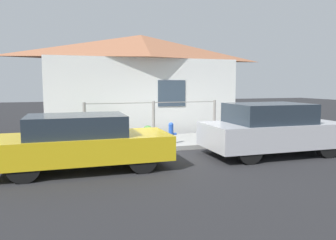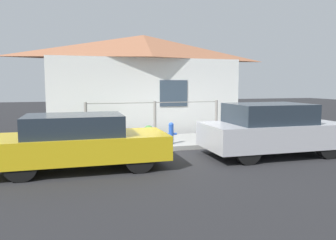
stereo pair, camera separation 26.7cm
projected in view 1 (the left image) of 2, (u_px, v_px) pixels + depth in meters
ground_plane at (173, 151)px, 9.74m from camera, size 60.00×60.00×0.00m
sidewalk at (162, 142)px, 10.82m from camera, size 24.00×2.30×0.14m
house at (142, 54)px, 12.99m from camera, size 7.79×2.23×3.93m
fence at (154, 117)px, 11.68m from camera, size 4.90×0.10×1.24m
car_left at (82, 142)px, 7.56m from camera, size 3.98×1.72×1.28m
car_right at (271, 129)px, 9.16m from camera, size 3.90×1.85×1.45m
fire_hydrant at (171, 133)px, 10.12m from camera, size 0.35×0.16×0.67m
potted_plant_near_hydrant at (148, 132)px, 10.84m from camera, size 0.33×0.33×0.48m
potted_plant_by_fence at (98, 129)px, 10.98m from camera, size 0.60×0.60×0.67m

